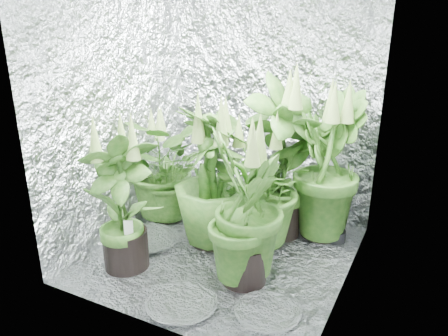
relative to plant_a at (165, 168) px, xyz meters
name	(u,v)px	position (x,y,z in m)	size (l,w,h in m)	color
ground	(223,253)	(0.64, -0.28, -0.41)	(1.60, 1.60, 0.00)	white
walls	(223,106)	(0.64, -0.28, 0.59)	(1.62, 1.62, 2.00)	white
plant_a	(165,168)	(0.00, 0.00, 0.00)	(0.88, 0.88, 0.88)	black
plant_b	(282,160)	(0.87, 0.16, 0.15)	(0.80, 0.80, 1.22)	black
plant_c	(327,167)	(1.16, 0.29, 0.10)	(0.68, 0.68, 1.13)	black
plant_d	(212,179)	(0.50, -0.17, 0.06)	(0.68, 0.68, 1.05)	black
plant_e	(255,186)	(0.78, -0.08, 0.03)	(0.98, 0.98, 0.94)	black
plant_f	(122,202)	(0.16, -0.69, 0.03)	(0.65, 0.65, 0.98)	black
plant_g	(245,210)	(0.89, -0.50, 0.05)	(0.51, 0.51, 1.02)	black
circulation_fan	(333,220)	(1.24, 0.24, -0.26)	(0.17, 0.31, 0.36)	black
plant_label	(128,228)	(0.22, -0.72, -0.11)	(0.06, 0.01, 0.09)	white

